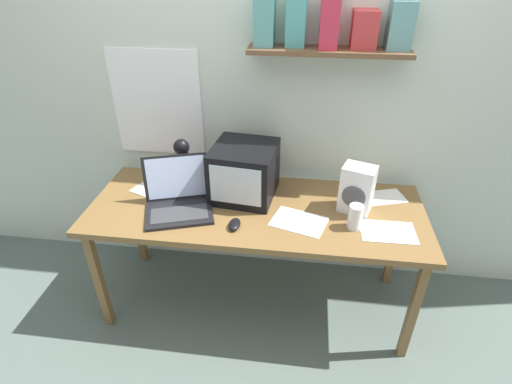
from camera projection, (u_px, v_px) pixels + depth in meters
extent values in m
plane|color=#57655F|center=(256.00, 300.00, 2.61)|extent=(12.00, 12.00, 0.00)
cube|color=silver|center=(266.00, 83.00, 2.28)|extent=(5.60, 0.06, 2.60)
cube|color=white|center=(157.00, 104.00, 2.40)|extent=(0.55, 0.01, 0.64)
cube|color=brown|center=(329.00, 51.00, 2.03)|extent=(0.83, 0.18, 0.02)
cube|color=#579C97|center=(265.00, 21.00, 2.02)|extent=(0.10, 0.14, 0.24)
cube|color=teal|center=(296.00, 21.00, 2.01)|extent=(0.10, 0.12, 0.25)
cube|color=#C52C44|center=(329.00, 22.00, 1.97)|extent=(0.09, 0.16, 0.24)
cube|color=#BC3536|center=(364.00, 29.00, 1.98)|extent=(0.12, 0.13, 0.18)
cube|color=#619998|center=(400.00, 25.00, 1.95)|extent=(0.12, 0.13, 0.23)
cube|color=brown|center=(256.00, 210.00, 2.23)|extent=(1.86, 0.71, 0.03)
cube|color=brown|center=(99.00, 280.00, 2.27)|extent=(0.04, 0.05, 0.70)
cube|color=brown|center=(413.00, 311.00, 2.08)|extent=(0.04, 0.05, 0.70)
cube|color=brown|center=(138.00, 220.00, 2.76)|extent=(0.04, 0.05, 0.70)
cube|color=brown|center=(395.00, 241.00, 2.57)|extent=(0.04, 0.05, 0.70)
cube|color=black|center=(244.00, 171.00, 2.25)|extent=(0.38, 0.39, 0.30)
cube|color=silver|center=(235.00, 186.00, 2.10)|extent=(0.28, 0.04, 0.22)
cube|color=black|center=(179.00, 213.00, 2.15)|extent=(0.42, 0.36, 0.02)
cube|color=#38383A|center=(179.00, 214.00, 2.13)|extent=(0.33, 0.23, 0.00)
cube|color=black|center=(176.00, 177.00, 2.21)|extent=(0.35, 0.16, 0.26)
cube|color=silver|center=(176.00, 177.00, 2.21)|extent=(0.32, 0.15, 0.23)
cylinder|color=black|center=(190.00, 183.00, 2.43)|extent=(0.11, 0.11, 0.01)
cylinder|color=black|center=(188.00, 163.00, 2.36)|extent=(0.02, 0.02, 0.26)
sphere|color=black|center=(181.00, 147.00, 2.24)|extent=(0.09, 0.09, 0.09)
cylinder|color=white|center=(355.00, 217.00, 2.02)|extent=(0.07, 0.07, 0.13)
cylinder|color=#CC3D47|center=(355.00, 220.00, 2.03)|extent=(0.06, 0.06, 0.10)
cube|color=white|center=(357.00, 189.00, 2.13)|extent=(0.20, 0.17, 0.27)
cylinder|color=#4C4C51|center=(353.00, 197.00, 2.08)|extent=(0.12, 0.05, 0.12)
ellipsoid|color=black|center=(235.00, 224.00, 2.06)|extent=(0.06, 0.11, 0.03)
cube|color=white|center=(299.00, 222.00, 2.10)|extent=(0.32, 0.27, 0.00)
cube|color=white|center=(152.00, 190.00, 2.36)|extent=(0.27, 0.23, 0.00)
cube|color=silver|center=(388.00, 232.00, 2.03)|extent=(0.28, 0.19, 0.00)
cube|color=white|center=(380.00, 198.00, 2.30)|extent=(0.32, 0.23, 0.00)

